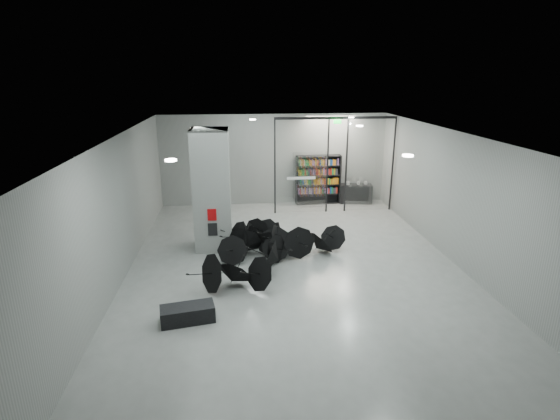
{
  "coord_description": "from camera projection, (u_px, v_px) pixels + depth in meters",
  "views": [
    {
      "loc": [
        -1.67,
        -11.84,
        5.65
      ],
      "look_at": [
        -0.3,
        1.5,
        1.4
      ],
      "focal_mm": 27.66,
      "sensor_mm": 36.0,
      "label": 1
    }
  ],
  "objects": [
    {
      "name": "info_panel",
      "position": [
        213.0,
        229.0,
        13.91
      ],
      "size": [
        0.3,
        0.03,
        0.42
      ],
      "primitive_type": "cube",
      "color": "black",
      "rests_on": "column"
    },
    {
      "name": "bookshelf",
      "position": [
        318.0,
        180.0,
        19.36
      ],
      "size": [
        2.02,
        0.47,
        2.2
      ],
      "primitive_type": null,
      "rotation": [
        0.0,
        0.0,
        0.03
      ],
      "color": "black",
      "rests_on": "ground"
    },
    {
      "name": "fire_cabinet",
      "position": [
        212.0,
        215.0,
        13.76
      ],
      "size": [
        0.28,
        0.04,
        0.38
      ],
      "primitive_type": "cube",
      "color": "#A50A07",
      "rests_on": "column"
    },
    {
      "name": "room",
      "position": [
        296.0,
        177.0,
        12.24
      ],
      "size": [
        14.0,
        14.02,
        4.01
      ],
      "color": "gray",
      "rests_on": "ground"
    },
    {
      "name": "bench",
      "position": [
        188.0,
        314.0,
        10.24
      ],
      "size": [
        1.33,
        0.76,
        0.4
      ],
      "primitive_type": "cube",
      "rotation": [
        0.0,
        0.0,
        0.18
      ],
      "color": "black",
      "rests_on": "ground"
    },
    {
      "name": "exit_sign",
      "position": [
        337.0,
        122.0,
        17.21
      ],
      "size": [
        0.3,
        0.06,
        0.15
      ],
      "primitive_type": "cube",
      "color": "#0CE533",
      "rests_on": "room"
    },
    {
      "name": "umbrella_cluster",
      "position": [
        266.0,
        250.0,
        13.69
      ],
      "size": [
        5.13,
        4.69,
        1.33
      ],
      "color": "black",
      "rests_on": "ground"
    },
    {
      "name": "glass_partition",
      "position": [
        335.0,
        161.0,
        17.89
      ],
      "size": [
        5.06,
        0.08,
        4.0
      ],
      "color": "silver",
      "rests_on": "ground"
    },
    {
      "name": "column",
      "position": [
        212.0,
        190.0,
        14.15
      ],
      "size": [
        1.2,
        1.2,
        4.0
      ],
      "primitive_type": "cube",
      "color": "slate",
      "rests_on": "ground"
    },
    {
      "name": "shop_counter",
      "position": [
        356.0,
        194.0,
        19.64
      ],
      "size": [
        1.5,
        0.76,
        0.86
      ],
      "primitive_type": "cube",
      "rotation": [
        0.0,
        0.0,
        -0.14
      ],
      "color": "black",
      "rests_on": "ground"
    }
  ]
}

